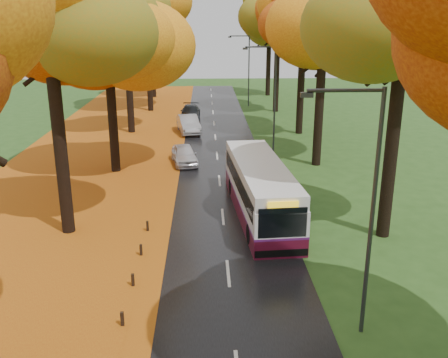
{
  "coord_description": "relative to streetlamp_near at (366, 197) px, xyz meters",
  "views": [
    {
      "loc": [
        -0.85,
        -5.91,
        9.84
      ],
      "look_at": [
        0.0,
        16.42,
        2.6
      ],
      "focal_mm": 40.0,
      "sensor_mm": 36.0,
      "label": 1
    }
  ],
  "objects": [
    {
      "name": "car_dark",
      "position": [
        -6.3,
        36.17,
        -3.98
      ],
      "size": [
        2.01,
        4.78,
        1.38
      ],
      "primitive_type": "imported",
      "rotation": [
        0.0,
        0.0,
        -0.02
      ],
      "color": "black",
      "rests_on": "road"
    },
    {
      "name": "streetlamp_near",
      "position": [
        0.0,
        0.0,
        0.0
      ],
      "size": [
        2.45,
        0.18,
        8.0
      ],
      "color": "#333538",
      "rests_on": "ground"
    },
    {
      "name": "car_white",
      "position": [
        -6.3,
        19.97,
        -4.01
      ],
      "size": [
        2.2,
        4.1,
        1.33
      ],
      "primitive_type": "imported",
      "rotation": [
        0.0,
        0.0,
        0.17
      ],
      "color": "silver",
      "rests_on": "road"
    },
    {
      "name": "leaf_verge",
      "position": [
        -12.95,
        17.0,
        -4.7
      ],
      "size": [
        12.0,
        90.0,
        0.02
      ],
      "primitive_type": "cube",
      "color": "#97340D",
      "rests_on": "ground"
    },
    {
      "name": "centre_line",
      "position": [
        -3.95,
        17.0,
        -4.67
      ],
      "size": [
        0.12,
        90.0,
        0.01
      ],
      "primitive_type": "cube",
      "color": "silver",
      "rests_on": "road"
    },
    {
      "name": "trees_left",
      "position": [
        -11.13,
        19.06,
        4.82
      ],
      "size": [
        9.2,
        74.0,
        13.88
      ],
      "color": "black",
      "rests_on": "ground"
    },
    {
      "name": "road",
      "position": [
        -3.95,
        17.0,
        -4.69
      ],
      "size": [
        6.5,
        90.0,
        0.04
      ],
      "primitive_type": "cube",
      "color": "black",
      "rests_on": "ground"
    },
    {
      "name": "car_silver",
      "position": [
        -6.3,
        29.99,
        -3.91
      ],
      "size": [
        2.44,
        4.86,
        1.53
      ],
      "primitive_type": "imported",
      "rotation": [
        0.0,
        0.0,
        0.18
      ],
      "color": "#95989C",
      "rests_on": "road"
    },
    {
      "name": "streetlamp_far",
      "position": [
        0.0,
        44.0,
        0.0
      ],
      "size": [
        2.45,
        0.18,
        8.0
      ],
      "color": "#333538",
      "rests_on": "ground"
    },
    {
      "name": "bus",
      "position": [
        -2.01,
        10.31,
        -3.24
      ],
      "size": [
        3.14,
        10.55,
        2.74
      ],
      "rotation": [
        0.0,
        0.0,
        0.07
      ],
      "color": "#4D0C20",
      "rests_on": "road"
    },
    {
      "name": "streetlamp_mid",
      "position": [
        0.0,
        22.0,
        0.0
      ],
      "size": [
        2.45,
        0.18,
        8.0
      ],
      "color": "#333538",
      "rests_on": "ground"
    },
    {
      "name": "leaf_drift",
      "position": [
        -7.0,
        17.0,
        -4.67
      ],
      "size": [
        0.9,
        90.0,
        0.01
      ],
      "primitive_type": "cube",
      "color": "#B26E12",
      "rests_on": "road"
    },
    {
      "name": "trees_right",
      "position": [
        3.24,
        18.91,
        4.98
      ],
      "size": [
        9.3,
        74.2,
        13.96
      ],
      "color": "black",
      "rests_on": "ground"
    }
  ]
}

